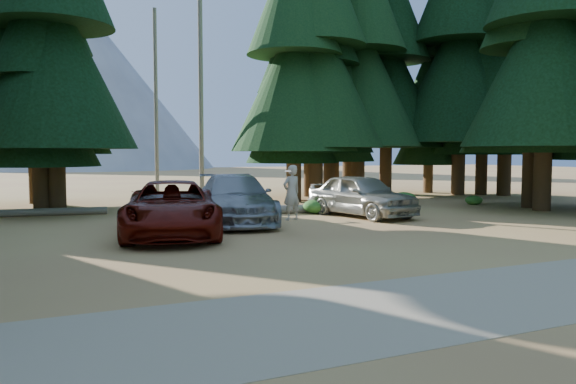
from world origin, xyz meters
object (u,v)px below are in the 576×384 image
Objects in this scene: log_left at (52,212)px; log_right at (282,210)px; red_pickup at (172,208)px; frisbee_player at (292,192)px; silver_minivan_right at (361,195)px; silver_minivan_center at (235,199)px; log_mid at (269,208)px.

log_right is at bearing -12.76° from log_left.
frisbee_player reaches higher than red_pickup.
log_left is 9.24m from log_right.
log_left is at bearing 168.58° from log_right.
silver_minivan_center is at bearing 167.86° from silver_minivan_right.
frisbee_player is at bearing -9.50° from red_pickup.
silver_minivan_center reaches higher than log_mid.
log_left is (-5.91, 5.25, -0.71)m from silver_minivan_center.
log_mid is at bearing -120.91° from frisbee_player.
silver_minivan_right is at bearing -18.31° from log_left.
silver_minivan_right is 1.17× the size of log_left.
log_left is (-11.11, 5.37, -0.69)m from silver_minivan_right.
frisbee_player is (0.55, -3.62, 0.45)m from silver_minivan_center.
silver_minivan_center is at bearing -134.58° from log_right.
red_pickup reaches higher than log_left.
silver_minivan_center reaches higher than log_left.
log_right reaches higher than log_left.
log_mid is (5.40, 5.39, -0.70)m from red_pickup.
log_mid is (8.53, -2.07, -0.02)m from log_left.
silver_minivan_center is 1.40× the size of log_left.
silver_minivan_right is at bearing -41.29° from log_mid.
red_pickup is at bearing -124.31° from log_mid.
frisbee_player reaches higher than log_right.
log_mid is (-2.58, 3.30, -0.71)m from silver_minivan_right.
red_pickup is 3.64m from frisbee_player.
silver_minivan_center is 1.11× the size of log_right.
log_right is (2.21, 5.67, -1.14)m from frisbee_player.
frisbee_player is at bearing -153.85° from silver_minivan_right.
red_pickup is 1.12× the size of log_right.
log_left is 1.36× the size of log_mid.
log_right is (8.67, -3.20, 0.02)m from log_left.
log_mid is at bearing 61.45° from silver_minivan_center.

